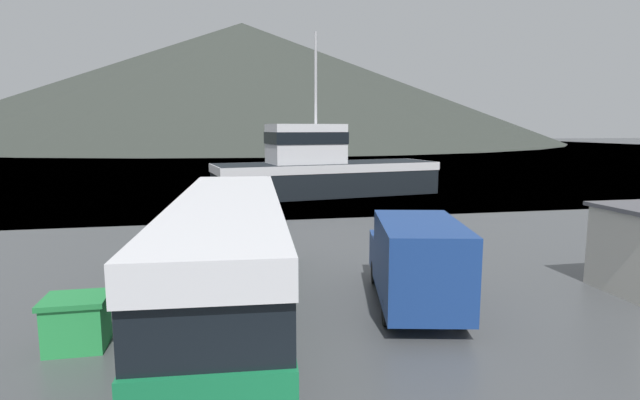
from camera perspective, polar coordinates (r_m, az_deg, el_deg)
water_surface at (r=145.94m, az=-10.89°, el=6.21°), size 240.00×240.00×0.00m
hill_backdrop at (r=192.79m, az=-8.79°, el=13.11°), size 220.51×220.51×42.89m
tour_bus at (r=13.16m, az=-10.42°, el=-5.61°), size 3.42×12.20×3.06m
delivery_van at (r=13.92m, az=10.91°, el=-6.76°), size 3.22×5.84×2.44m
fishing_boat at (r=36.19m, az=0.24°, el=3.56°), size 16.78×7.32×11.47m
storage_bin at (r=12.57m, az=-26.04°, el=-12.43°), size 1.36×1.14×1.18m
mooring_bollard at (r=25.41m, az=-5.29°, el=-1.95°), size 0.37×0.37×0.69m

